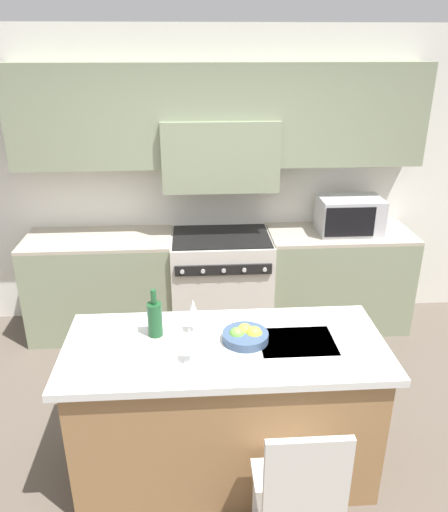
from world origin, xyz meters
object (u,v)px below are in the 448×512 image
(wine_glass_far, at_px, (193,310))
(fruit_bowl, at_px, (246,335))
(range_stove, at_px, (221,283))
(microwave, at_px, (349,215))
(wine_glass_near, at_px, (189,339))
(island_chair, at_px, (300,491))
(wine_bottle, at_px, (155,318))

(wine_glass_far, bearing_deg, fruit_bowl, -20.95)
(range_stove, bearing_deg, microwave, 0.92)
(microwave, distance_m, wine_glass_far, 2.14)
(wine_glass_near, bearing_deg, fruit_bowl, 31.28)
(island_chair, relative_size, wine_glass_near, 4.34)
(range_stove, bearing_deg, wine_glass_near, -98.55)
(range_stove, relative_size, wine_glass_far, 4.30)
(microwave, distance_m, fruit_bowl, 2.06)
(wine_glass_far, bearing_deg, wine_glass_near, -94.08)
(microwave, distance_m, wine_bottle, 2.32)
(wine_glass_far, relative_size, fruit_bowl, 0.81)
(wine_glass_near, height_order, fruit_bowl, wine_glass_near)
(wine_glass_far, bearing_deg, range_stove, 80.58)
(wine_bottle, bearing_deg, microwave, 44.38)
(microwave, bearing_deg, wine_bottle, -135.62)
(wine_bottle, bearing_deg, wine_glass_far, 5.36)
(wine_glass_near, xyz_separation_m, wine_glass_far, (0.02, 0.31, 0.00))
(microwave, bearing_deg, wine_glass_near, -127.17)
(microwave, distance_m, island_chair, 2.69)
(wine_glass_far, distance_m, fruit_bowl, 0.35)
(wine_bottle, bearing_deg, wine_glass_near, -55.04)
(wine_glass_near, relative_size, fruit_bowl, 0.81)
(microwave, bearing_deg, wine_glass_far, -131.77)
(island_chair, height_order, fruit_bowl, fruit_bowl)
(microwave, height_order, wine_glass_near, microwave)
(microwave, height_order, wine_bottle, microwave)
(island_chair, bearing_deg, range_stove, 95.57)
(wine_bottle, bearing_deg, range_stove, 73.00)
(wine_glass_near, bearing_deg, island_chair, -46.01)
(island_chair, height_order, wine_glass_far, wine_glass_far)
(range_stove, relative_size, microwave, 1.68)
(range_stove, xyz_separation_m, microwave, (1.17, 0.02, 0.64))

